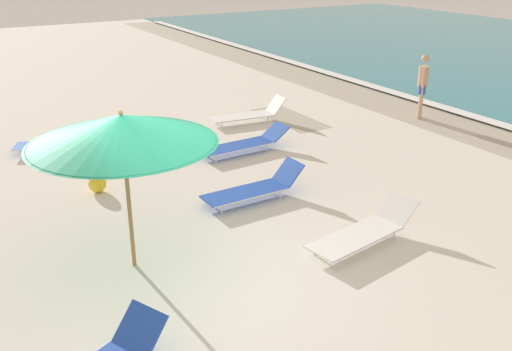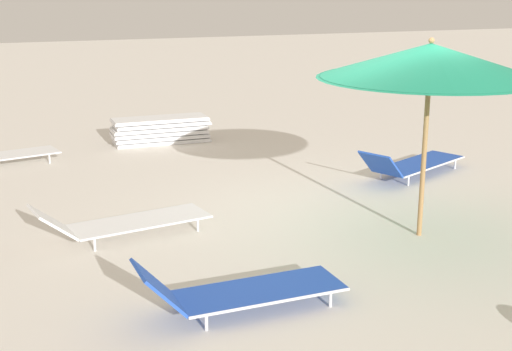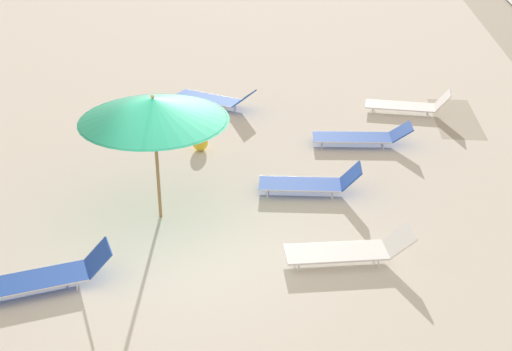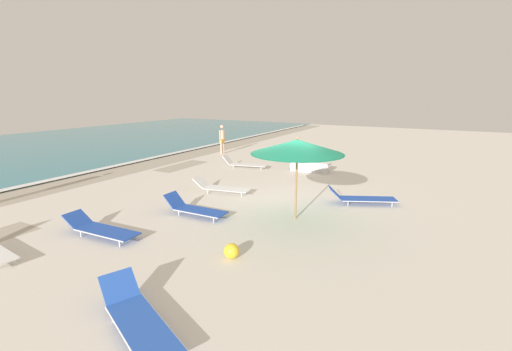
{
  "view_description": "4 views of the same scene",
  "coord_description": "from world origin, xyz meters",
  "px_view_note": "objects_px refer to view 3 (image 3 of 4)",
  "views": [
    {
      "loc": [
        6.5,
        -2.85,
        4.51
      ],
      "look_at": [
        -0.88,
        1.47,
        1.03
      ],
      "focal_mm": 40.0,
      "sensor_mm": 36.0,
      "label": 1
    },
    {
      "loc": [
        -7.99,
        4.19,
        3.08
      ],
      "look_at": [
        -0.36,
        1.31,
        0.82
      ],
      "focal_mm": 50.0,
      "sensor_mm": 36.0,
      "label": 2
    },
    {
      "loc": [
        10.52,
        2.03,
        6.71
      ],
      "look_at": [
        -0.56,
        1.16,
        1.1
      ],
      "focal_mm": 50.0,
      "sensor_mm": 36.0,
      "label": 3
    },
    {
      "loc": [
        -9.82,
        -4.25,
        3.61
      ],
      "look_at": [
        0.14,
        1.24,
        0.88
      ],
      "focal_mm": 24.0,
      "sensor_mm": 36.0,
      "label": 4
    }
  ],
  "objects_px": {
    "sun_lounger_mid_beach_solo": "(362,136)",
    "sun_lounger_beside_umbrella": "(350,250)",
    "sun_lounger_mid_beach_pair_a": "(43,277)",
    "beach_ball": "(200,143)",
    "sun_lounger_near_water_right": "(215,98)",
    "sun_lounger_under_umbrella": "(409,105)",
    "beach_umbrella": "(153,110)",
    "sun_lounger_mid_beach_pair_b": "(311,182)"
  },
  "relations": [
    {
      "from": "sun_lounger_under_umbrella",
      "to": "sun_lounger_mid_beach_solo",
      "type": "relative_size",
      "value": 0.95
    },
    {
      "from": "sun_lounger_near_water_right",
      "to": "sun_lounger_mid_beach_pair_b",
      "type": "bearing_deg",
      "value": 51.86
    },
    {
      "from": "sun_lounger_mid_beach_pair_b",
      "to": "beach_ball",
      "type": "relative_size",
      "value": 5.76
    },
    {
      "from": "sun_lounger_beside_umbrella",
      "to": "beach_ball",
      "type": "height_order",
      "value": "sun_lounger_beside_umbrella"
    },
    {
      "from": "sun_lounger_mid_beach_pair_a",
      "to": "sun_lounger_mid_beach_pair_b",
      "type": "relative_size",
      "value": 1.12
    },
    {
      "from": "sun_lounger_under_umbrella",
      "to": "sun_lounger_mid_beach_solo",
      "type": "xyz_separation_m",
      "value": [
        2.06,
        -1.28,
        -0.01
      ]
    },
    {
      "from": "sun_lounger_under_umbrella",
      "to": "sun_lounger_mid_beach_pair_b",
      "type": "height_order",
      "value": "sun_lounger_under_umbrella"
    },
    {
      "from": "sun_lounger_mid_beach_solo",
      "to": "sun_lounger_mid_beach_pair_a",
      "type": "relative_size",
      "value": 0.99
    },
    {
      "from": "sun_lounger_under_umbrella",
      "to": "beach_umbrella",
      "type": "bearing_deg",
      "value": -36.56
    },
    {
      "from": "sun_lounger_beside_umbrella",
      "to": "sun_lounger_mid_beach_pair_a",
      "type": "relative_size",
      "value": 0.98
    },
    {
      "from": "beach_ball",
      "to": "sun_lounger_mid_beach_pair_b",
      "type": "bearing_deg",
      "value": 53.99
    },
    {
      "from": "beach_umbrella",
      "to": "beach_ball",
      "type": "xyz_separation_m",
      "value": [
        -3.01,
        0.3,
        -1.97
      ]
    },
    {
      "from": "beach_umbrella",
      "to": "sun_lounger_mid_beach_pair_a",
      "type": "relative_size",
      "value": 1.17
    },
    {
      "from": "beach_umbrella",
      "to": "sun_lounger_mid_beach_pair_b",
      "type": "bearing_deg",
      "value": 113.08
    },
    {
      "from": "sun_lounger_near_water_right",
      "to": "sun_lounger_under_umbrella",
      "type": "bearing_deg",
      "value": 111.98
    },
    {
      "from": "sun_lounger_near_water_right",
      "to": "sun_lounger_mid_beach_pair_b",
      "type": "height_order",
      "value": "sun_lounger_mid_beach_pair_b"
    },
    {
      "from": "sun_lounger_mid_beach_solo",
      "to": "sun_lounger_mid_beach_pair_b",
      "type": "xyz_separation_m",
      "value": [
        2.42,
        -1.14,
        0.01
      ]
    },
    {
      "from": "beach_umbrella",
      "to": "sun_lounger_mid_beach_pair_b",
      "type": "relative_size",
      "value": 1.31
    },
    {
      "from": "beach_ball",
      "to": "sun_lounger_under_umbrella",
      "type": "bearing_deg",
      "value": 118.36
    },
    {
      "from": "sun_lounger_near_water_right",
      "to": "beach_ball",
      "type": "xyz_separation_m",
      "value": [
        2.73,
        0.02,
        -0.04
      ]
    },
    {
      "from": "sun_lounger_mid_beach_solo",
      "to": "sun_lounger_under_umbrella",
      "type": "bearing_deg",
      "value": 145.07
    },
    {
      "from": "beach_umbrella",
      "to": "sun_lounger_under_umbrella",
      "type": "bearing_deg",
      "value": 137.34
    },
    {
      "from": "sun_lounger_mid_beach_solo",
      "to": "sun_lounger_mid_beach_pair_a",
      "type": "distance_m",
      "value": 8.02
    },
    {
      "from": "sun_lounger_beside_umbrella",
      "to": "sun_lounger_mid_beach_pair_a",
      "type": "bearing_deg",
      "value": -86.34
    },
    {
      "from": "sun_lounger_mid_beach_pair_a",
      "to": "beach_umbrella",
      "type": "bearing_deg",
      "value": 124.55
    },
    {
      "from": "sun_lounger_under_umbrella",
      "to": "sun_lounger_mid_beach_pair_b",
      "type": "distance_m",
      "value": 5.08
    },
    {
      "from": "sun_lounger_near_water_right",
      "to": "beach_umbrella",
      "type": "bearing_deg",
      "value": 20.08
    },
    {
      "from": "beach_umbrella",
      "to": "sun_lounger_mid_beach_pair_b",
      "type": "distance_m",
      "value": 3.61
    },
    {
      "from": "sun_lounger_beside_umbrella",
      "to": "sun_lounger_mid_beach_pair_a",
      "type": "height_order",
      "value": "sun_lounger_mid_beach_pair_a"
    },
    {
      "from": "sun_lounger_mid_beach_pair_a",
      "to": "sun_lounger_mid_beach_pair_b",
      "type": "distance_m",
      "value": 5.52
    },
    {
      "from": "sun_lounger_mid_beach_pair_b",
      "to": "beach_umbrella",
      "type": "bearing_deg",
      "value": -68.63
    },
    {
      "from": "sun_lounger_near_water_right",
      "to": "sun_lounger_mid_beach_solo",
      "type": "xyz_separation_m",
      "value": [
        2.13,
        3.66,
        -0.01
      ]
    },
    {
      "from": "sun_lounger_beside_umbrella",
      "to": "sun_lounger_mid_beach_solo",
      "type": "height_order",
      "value": "sun_lounger_beside_umbrella"
    },
    {
      "from": "sun_lounger_under_umbrella",
      "to": "beach_ball",
      "type": "xyz_separation_m",
      "value": [
        2.65,
        -4.92,
        -0.04
      ]
    },
    {
      "from": "sun_lounger_mid_beach_solo",
      "to": "sun_lounger_near_water_right",
      "type": "bearing_deg",
      "value": -123.28
    },
    {
      "from": "sun_lounger_mid_beach_solo",
      "to": "sun_lounger_mid_beach_pair_b",
      "type": "distance_m",
      "value": 2.67
    },
    {
      "from": "sun_lounger_mid_beach_pair_b",
      "to": "beach_ball",
      "type": "height_order",
      "value": "sun_lounger_mid_beach_pair_b"
    },
    {
      "from": "sun_lounger_mid_beach_solo",
      "to": "sun_lounger_beside_umbrella",
      "type": "bearing_deg",
      "value": -8.57
    },
    {
      "from": "beach_umbrella",
      "to": "sun_lounger_mid_beach_solo",
      "type": "xyz_separation_m",
      "value": [
        -3.61,
        3.94,
        -1.94
      ]
    },
    {
      "from": "beach_umbrella",
      "to": "sun_lounger_mid_beach_solo",
      "type": "height_order",
      "value": "beach_umbrella"
    },
    {
      "from": "sun_lounger_mid_beach_pair_a",
      "to": "beach_ball",
      "type": "xyz_separation_m",
      "value": [
        -5.39,
        1.7,
        -0.04
      ]
    },
    {
      "from": "sun_lounger_mid_beach_pair_a",
      "to": "sun_lounger_mid_beach_pair_b",
      "type": "height_order",
      "value": "sun_lounger_mid_beach_pair_b"
    }
  ]
}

